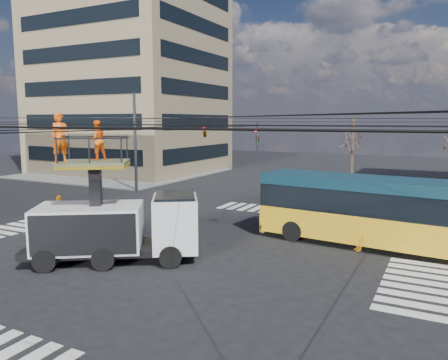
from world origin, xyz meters
The scene contains 11 objects.
ground centered at (0.00, 0.00, 0.00)m, with size 120.00×120.00×0.00m, color black.
sidewalk_nw centered at (-21.00, 21.00, 0.06)m, with size 18.00×18.00×0.12m, color slate.
crosswalks centered at (0.00, 0.00, 0.01)m, with size 22.40×22.40×0.02m, color silver, non-canonical shape.
building_tower centered at (-21.98, 23.98, 15.00)m, with size 18.06×16.06×30.00m.
overhead_network centered at (-0.07, 0.40, 4.29)m, with size 24.24×24.24×8.00m.
tree_a centered at (5.00, 13.50, 4.63)m, with size 2.00×2.00×6.00m.
utility_truck centered at (-1.33, -2.70, 1.99)m, with size 7.12×5.74×6.10m.
city_bus centered at (8.39, 4.20, 1.72)m, with size 11.92×3.82×3.20m.
traffic_cone centered at (-4.95, -2.99, 0.33)m, with size 0.36×0.36×0.65m, color orange.
worker_ground centered at (-8.01, 0.31, 0.88)m, with size 1.04×0.43×1.77m, color #FFA310.
flagger centered at (7.31, 3.30, 0.89)m, with size 1.15×0.66×1.79m, color #FFA110.
Camera 1 is at (10.64, -16.34, 5.80)m, focal length 35.00 mm.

